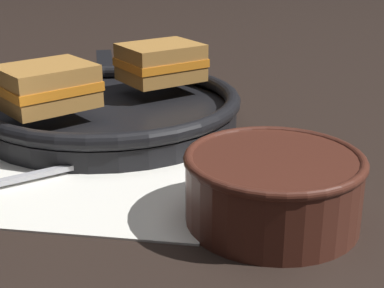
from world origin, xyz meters
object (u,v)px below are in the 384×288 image
soup_bowl (273,184)px  sandwich_near_right (161,62)px  sandwich_near_left (47,86)px  spoon (91,163)px  skillet (110,109)px

soup_bowl → sandwich_near_right: (-0.11, 0.30, 0.03)m
sandwich_near_left → sandwich_near_right: (0.11, 0.12, 0.00)m
spoon → sandwich_near_right: (0.06, 0.19, 0.06)m
spoon → sandwich_near_right: bearing=40.1°
skillet → sandwich_near_right: (0.06, 0.06, 0.04)m
skillet → sandwich_near_right: sandwich_near_right is taller
spoon → skillet: skillet is taller
sandwich_near_left → skillet: bearing=47.5°
skillet → sandwich_near_left: sandwich_near_left is taller
sandwich_near_left → sandwich_near_right: same height
soup_bowl → sandwich_near_right: bearing=110.1°
spoon → sandwich_near_right: sandwich_near_right is taller
soup_bowl → sandwich_near_left: 0.29m
skillet → sandwich_near_right: 0.09m
soup_bowl → sandwich_near_right: size_ratio=1.17×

